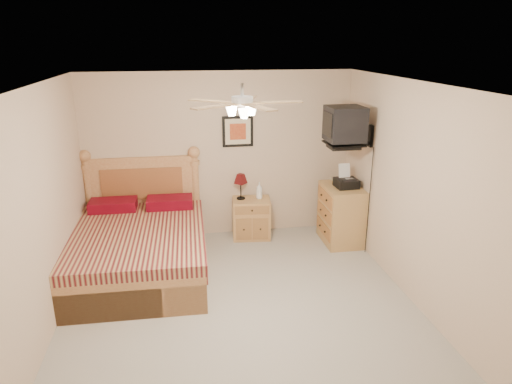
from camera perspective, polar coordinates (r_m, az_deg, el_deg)
floor at (r=5.34m, az=-1.79°, el=-14.60°), size 4.50×4.50×0.00m
ceiling at (r=4.49m, az=-2.12°, el=13.16°), size 4.00×4.50×0.04m
wall_back at (r=6.92m, az=-4.50°, el=4.51°), size 4.00×0.04×2.50m
wall_front at (r=2.81m, az=4.67°, el=-17.96°), size 4.00×0.04×2.50m
wall_left at (r=4.94m, az=-25.61°, el=-3.12°), size 0.04×4.50×2.50m
wall_right at (r=5.40m, az=19.57°, el=-0.58°), size 0.04×4.50×2.50m
bed at (r=6.01m, az=-14.79°, el=-3.65°), size 1.73×2.25×1.43m
nightstand at (r=7.03m, az=-0.59°, el=-3.29°), size 0.61×0.48×0.61m
table_lamp at (r=6.89m, az=-1.92°, el=0.70°), size 0.22×0.22×0.39m
lotion_bottle at (r=6.92m, az=0.41°, el=0.18°), size 0.12×0.12×0.25m
framed_picture at (r=6.84m, az=-2.30°, el=7.58°), size 0.46×0.04×0.46m
dresser at (r=6.94m, az=10.58°, el=-2.76°), size 0.52×0.75×0.87m
fax_machine at (r=6.73m, az=11.27°, el=1.93°), size 0.33×0.34×0.33m
magazine_lower at (r=7.02m, az=9.46°, el=1.44°), size 0.19×0.25×0.02m
magazine_upper at (r=7.01m, az=9.60°, el=1.59°), size 0.19×0.25×0.02m
wall_tv at (r=6.33m, az=12.32°, el=8.02°), size 0.56×0.46×0.58m
ceiling_fan at (r=4.31m, az=-1.74°, el=11.07°), size 1.14×1.14×0.28m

